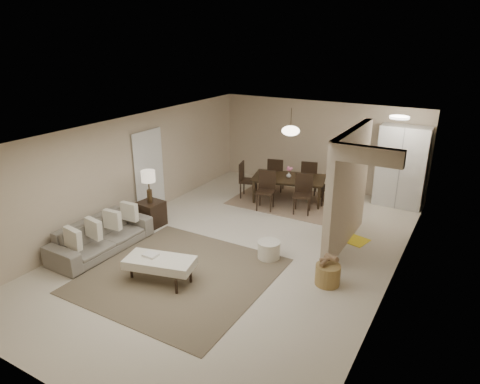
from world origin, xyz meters
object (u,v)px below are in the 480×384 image
Objects in this scene: sofa at (101,236)px; side_table at (151,214)px; dining_table at (288,189)px; round_pouf at (269,250)px; wicker_basket at (328,275)px; pantry_cabinet at (402,167)px; ottoman_bench at (160,263)px.

sofa reaches higher than side_table.
round_pouf is at bearing -87.48° from dining_table.
sofa is 4.79× the size of round_pouf.
pantry_cabinet is at bearing 86.00° from wicker_basket.
sofa is 1.48m from side_table.
round_pouf is 1.38m from wicker_basket.
dining_table reaches higher than round_pouf.
dining_table is at bearing -155.78° from pantry_cabinet.
side_table is at bearing -139.90° from dining_table.
pantry_cabinet is at bearing 48.91° from ottoman_bench.
pantry_cabinet is 6.72m from ottoman_bench.
side_table is at bearing 175.09° from wicker_basket.
side_table is at bearing 120.20° from ottoman_bench.
ottoman_bench is (1.81, -0.30, 0.04)m from sofa.
wicker_basket is at bearing -75.49° from sofa.
round_pouf is (3.14, 1.43, -0.14)m from sofa.
sofa is at bearing -91.94° from side_table.
wicker_basket is 0.24× the size of dining_table.
ottoman_bench is at bearing -116.59° from pantry_cabinet.
round_pouf is 1.03× the size of wicker_basket.
round_pouf is at bearing -0.88° from side_table.
side_table is 0.31× the size of dining_table.
side_table is (-1.76, 1.78, -0.07)m from ottoman_bench.
side_table is (-4.75, -4.20, -0.76)m from pantry_cabinet.
side_table is 1.27× the size of round_pouf.
pantry_cabinet reaches higher than round_pouf.
side_table is 3.71m from dining_table.
dining_table is at bearing 107.13° from round_pouf.
round_pouf is at bearing 166.00° from wicker_basket.
pantry_cabinet reaches higher than side_table.
pantry_cabinet reaches higher than wicker_basket.
wicker_basket is 4.11m from dining_table.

